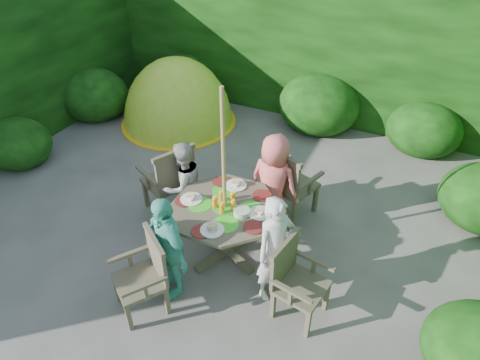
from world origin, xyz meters
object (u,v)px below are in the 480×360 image
at_px(patio_table, 225,215).
at_px(child_right, 276,250).
at_px(garden_chair_front, 145,274).
at_px(child_left, 184,185).
at_px(garden_chair_back, 289,183).
at_px(child_front, 167,247).
at_px(dome_tent, 179,122).
at_px(child_back, 274,183).
at_px(parasol_pole, 224,181).
at_px(garden_chair_left, 171,179).
at_px(garden_chair_right, 295,279).

distance_m(patio_table, child_right, 0.80).
height_order(garden_chair_front, child_left, child_left).
xyz_separation_m(garden_chair_back, child_front, (-0.72, -1.75, 0.12)).
distance_m(garden_chair_back, dome_tent, 3.21).
relative_size(child_left, child_back, 0.90).
xyz_separation_m(patio_table, child_back, (0.30, 0.74, 0.04)).
height_order(parasol_pole, garden_chair_left, parasol_pole).
relative_size(garden_chair_right, garden_chair_back, 0.89).
relative_size(garden_chair_right, child_left, 0.73).
bearing_deg(parasol_pole, child_back, 67.88).
distance_m(patio_table, dome_tent, 3.55).
bearing_deg(dome_tent, garden_chair_left, -52.18).
relative_size(garden_chair_right, dome_tent, 0.36).
bearing_deg(garden_chair_front, garden_chair_back, 103.29).
distance_m(child_right, child_back, 1.13).
bearing_deg(garden_chair_front, garden_chair_left, 148.18).
height_order(garden_chair_right, child_right, child_right).
bearing_deg(dome_tent, child_left, -48.47).
relative_size(patio_table, garden_chair_right, 1.89).
bearing_deg(child_back, child_front, 74.50).
height_order(child_right, child_left, child_right).
bearing_deg(dome_tent, parasol_pole, -41.18).
relative_size(child_left, dome_tent, 0.50).
height_order(garden_chair_right, child_left, child_left).
relative_size(child_left, child_front, 0.93).
bearing_deg(dome_tent, child_right, -36.36).
bearing_deg(child_back, garden_chair_left, 20.97).
distance_m(garden_chair_back, child_back, 0.32).
height_order(patio_table, dome_tent, dome_tent).
distance_m(child_back, child_front, 1.60).
height_order(parasol_pole, garden_chair_front, parasol_pole).
bearing_deg(parasol_pole, child_front, -112.12).
height_order(garden_chair_right, garden_chair_front, garden_chair_front).
xyz_separation_m(child_front, dome_tent, (-2.01, 3.35, -0.64)).
height_order(child_left, child_back, child_back).
bearing_deg(patio_table, child_front, -112.43).
xyz_separation_m(garden_chair_right, child_right, (-0.28, 0.13, 0.18)).
bearing_deg(patio_table, child_right, -22.19).
height_order(parasol_pole, child_right, parasol_pole).
height_order(child_back, dome_tent, child_back).
height_order(garden_chair_right, child_back, child_back).
height_order(parasol_pole, dome_tent, parasol_pole).
bearing_deg(child_front, child_left, 142.09).
height_order(garden_chair_back, dome_tent, dome_tent).
relative_size(garden_chair_back, child_right, 0.76).
bearing_deg(child_right, garden_chair_front, 153.12).
height_order(patio_table, child_back, child_back).
xyz_separation_m(garden_chair_right, child_back, (-0.72, 1.17, 0.20)).
bearing_deg(garden_chair_right, child_front, 113.49).
bearing_deg(child_right, parasol_pole, 98.46).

